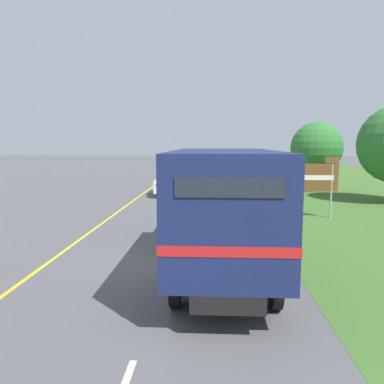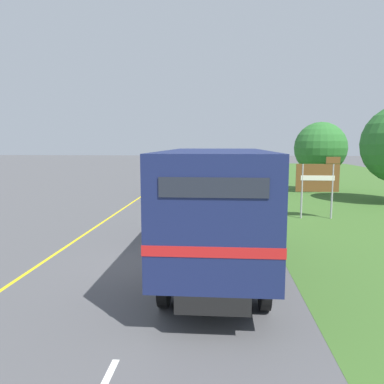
{
  "view_description": "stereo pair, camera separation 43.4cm",
  "coord_description": "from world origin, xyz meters",
  "px_view_note": "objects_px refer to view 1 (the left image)",
  "views": [
    {
      "loc": [
        1.3,
        -10.84,
        3.64
      ],
      "look_at": [
        0.3,
        7.75,
        1.2
      ],
      "focal_mm": 35.0,
      "sensor_mm": 36.0,
      "label": 1
    },
    {
      "loc": [
        1.73,
        -10.81,
        3.64
      ],
      "look_at": [
        0.3,
        7.75,
        1.2
      ],
      "focal_mm": 35.0,
      "sensor_mm": 36.0,
      "label": 2
    }
  ],
  "objects_px": {
    "lead_car_grey_ahead": "(217,166)",
    "horse_trailer_truck": "(223,203)",
    "lead_car_white": "(171,181)",
    "highway_sign": "(318,179)",
    "lead_car_silver_ahead": "(192,160)",
    "roadside_tree_mid": "(317,148)"
  },
  "relations": [
    {
      "from": "lead_car_silver_ahead",
      "to": "roadside_tree_mid",
      "type": "distance_m",
      "value": 32.07
    },
    {
      "from": "roadside_tree_mid",
      "to": "lead_car_grey_ahead",
      "type": "bearing_deg",
      "value": 116.05
    },
    {
      "from": "lead_car_white",
      "to": "highway_sign",
      "type": "distance_m",
      "value": 11.36
    },
    {
      "from": "lead_car_white",
      "to": "roadside_tree_mid",
      "type": "relative_size",
      "value": 0.87
    },
    {
      "from": "lead_car_white",
      "to": "roadside_tree_mid",
      "type": "height_order",
      "value": "roadside_tree_mid"
    },
    {
      "from": "lead_car_grey_ahead",
      "to": "horse_trailer_truck",
      "type": "bearing_deg",
      "value": -90.53
    },
    {
      "from": "lead_car_white",
      "to": "lead_car_grey_ahead",
      "type": "bearing_deg",
      "value": 78.22
    },
    {
      "from": "lead_car_grey_ahead",
      "to": "roadside_tree_mid",
      "type": "height_order",
      "value": "roadside_tree_mid"
    },
    {
      "from": "highway_sign",
      "to": "lead_car_white",
      "type": "bearing_deg",
      "value": 135.23
    },
    {
      "from": "horse_trailer_truck",
      "to": "highway_sign",
      "type": "bearing_deg",
      "value": 58.21
    },
    {
      "from": "lead_car_grey_ahead",
      "to": "lead_car_silver_ahead",
      "type": "height_order",
      "value": "lead_car_grey_ahead"
    },
    {
      "from": "horse_trailer_truck",
      "to": "lead_car_silver_ahead",
      "type": "relative_size",
      "value": 2.19
    },
    {
      "from": "lead_car_silver_ahead",
      "to": "highway_sign",
      "type": "relative_size",
      "value": 1.33
    },
    {
      "from": "highway_sign",
      "to": "horse_trailer_truck",
      "type": "bearing_deg",
      "value": -121.79
    },
    {
      "from": "lead_car_white",
      "to": "lead_car_grey_ahead",
      "type": "distance_m",
      "value": 17.31
    },
    {
      "from": "lead_car_white",
      "to": "highway_sign",
      "type": "relative_size",
      "value": 1.52
    },
    {
      "from": "lead_car_silver_ahead",
      "to": "highway_sign",
      "type": "bearing_deg",
      "value": -78.5
    },
    {
      "from": "lead_car_grey_ahead",
      "to": "highway_sign",
      "type": "distance_m",
      "value": 25.34
    },
    {
      "from": "horse_trailer_truck",
      "to": "lead_car_silver_ahead",
      "type": "xyz_separation_m",
      "value": [
        -3.4,
        48.07,
        -0.99
      ]
    },
    {
      "from": "horse_trailer_truck",
      "to": "highway_sign",
      "type": "distance_m",
      "value": 9.12
    },
    {
      "from": "lead_car_silver_ahead",
      "to": "highway_sign",
      "type": "xyz_separation_m",
      "value": [
        8.2,
        -40.32,
        0.94
      ]
    },
    {
      "from": "horse_trailer_truck",
      "to": "lead_car_grey_ahead",
      "type": "xyz_separation_m",
      "value": [
        0.3,
        32.67,
        -0.94
      ]
    }
  ]
}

